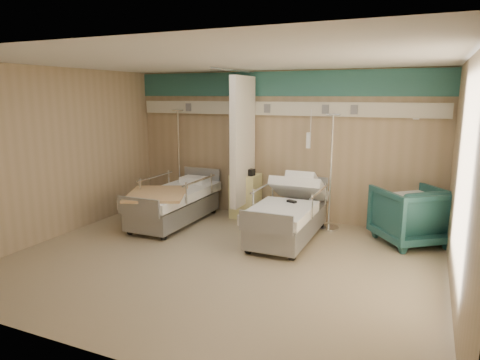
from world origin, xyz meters
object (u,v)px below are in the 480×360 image
object	(u,v)px
visitor_armchair	(411,215)
iv_stand_right	(329,206)
bedside_cabinet	(246,196)
bed_left	(175,207)
bed_right	(288,221)
iv_stand_left	(180,188)

from	to	relation	value
visitor_armchair	iv_stand_right	size ratio (longest dim) A/B	0.50
bedside_cabinet	iv_stand_right	world-z (taller)	iv_stand_right
bed_left	iv_stand_right	world-z (taller)	iv_stand_right
bedside_cabinet	visitor_armchair	size ratio (longest dim) A/B	0.84
bedside_cabinet	iv_stand_right	xyz separation A→B (m)	(1.65, -0.08, -0.01)
bed_right	visitor_armchair	size ratio (longest dim) A/B	2.12
bedside_cabinet	iv_stand_left	xyz separation A→B (m)	(-1.53, 0.07, -0.00)
bed_left	visitor_armchair	xyz separation A→B (m)	(4.05, 0.60, 0.15)
visitor_armchair	iv_stand_right	distance (m)	1.37
bedside_cabinet	iv_stand_left	size ratio (longest dim) A/B	0.41
iv_stand_left	bedside_cabinet	bearing A→B (deg)	-2.76
bed_left	bedside_cabinet	size ratio (longest dim) A/B	2.54
bed_left	visitor_armchair	world-z (taller)	visitor_armchair
bed_right	bedside_cabinet	bearing A→B (deg)	141.95
bed_right	iv_stand_left	distance (m)	2.85
bed_left	iv_stand_right	bearing A→B (deg)	16.85
bedside_cabinet	iv_stand_right	distance (m)	1.65
bed_right	iv_stand_left	bearing A→B (deg)	160.03
bed_right	visitor_armchair	xyz separation A→B (m)	(1.85, 0.60, 0.15)
bedside_cabinet	visitor_armchair	xyz separation A→B (m)	(3.00, -0.30, 0.04)
bedside_cabinet	iv_stand_left	distance (m)	1.53
iv_stand_right	iv_stand_left	world-z (taller)	iv_stand_left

